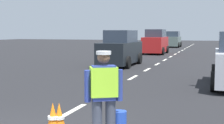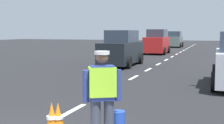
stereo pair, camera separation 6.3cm
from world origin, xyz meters
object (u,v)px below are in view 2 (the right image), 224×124
(road_worker, at_px, (103,93))
(car_oncoming_second, at_px, (157,42))
(car_oncoming_lead, at_px, (122,49))
(car_oncoming_third, at_px, (175,40))
(traffic_cone_near, at_px, (52,120))
(traffic_cone_far, at_px, (58,120))

(road_worker, xyz_separation_m, car_oncoming_second, (-3.39, 23.00, 0.10))
(car_oncoming_lead, xyz_separation_m, car_oncoming_third, (0.04, 23.35, -0.01))
(traffic_cone_near, bearing_deg, car_oncoming_lead, 101.08)
(car_oncoming_third, bearing_deg, car_oncoming_lead, -90.10)
(road_worker, distance_m, traffic_cone_near, 1.24)
(traffic_cone_far, bearing_deg, car_oncoming_third, 93.99)
(road_worker, height_order, traffic_cone_far, road_worker)
(traffic_cone_far, relative_size, car_oncoming_lead, 0.15)
(road_worker, xyz_separation_m, traffic_cone_near, (-1.08, 0.09, -0.60))
(road_worker, relative_size, car_oncoming_lead, 0.38)
(road_worker, relative_size, car_oncoming_second, 0.40)
(traffic_cone_near, height_order, car_oncoming_third, car_oncoming_third)
(traffic_cone_near, bearing_deg, car_oncoming_third, 93.82)
(car_oncoming_lead, relative_size, car_oncoming_second, 1.05)
(traffic_cone_near, height_order, car_oncoming_second, car_oncoming_second)
(car_oncoming_third, bearing_deg, road_worker, -84.47)
(traffic_cone_near, height_order, car_oncoming_lead, car_oncoming_lead)
(car_oncoming_second, bearing_deg, traffic_cone_near, -84.25)
(road_worker, bearing_deg, traffic_cone_near, 175.22)
(traffic_cone_near, relative_size, car_oncoming_second, 0.16)
(car_oncoming_second, relative_size, car_oncoming_third, 1.03)
(traffic_cone_near, relative_size, car_oncoming_lead, 0.15)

